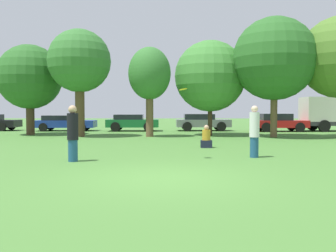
% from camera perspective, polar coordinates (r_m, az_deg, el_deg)
% --- Properties ---
extents(ground_plane, '(120.00, 120.00, 0.00)m').
position_cam_1_polar(ground_plane, '(8.67, -1.01, -7.92)').
color(ground_plane, '#477A33').
extents(person_thrower, '(0.34, 0.34, 1.70)m').
position_cam_1_polar(person_thrower, '(11.66, -14.31, -1.03)').
color(person_thrower, navy).
rests_on(person_thrower, ground).
extents(person_catcher, '(0.32, 0.32, 1.70)m').
position_cam_1_polar(person_catcher, '(12.57, 13.03, -0.79)').
color(person_catcher, navy).
rests_on(person_catcher, ground).
extents(frisbee, '(0.25, 0.25, 0.08)m').
position_cam_1_polar(frisbee, '(11.78, 2.31, 5.60)').
color(frisbee, yellow).
extents(bystander_sitting, '(0.46, 0.38, 0.94)m').
position_cam_1_polar(bystander_sitting, '(15.55, 5.85, -1.93)').
color(bystander_sitting, '#191E33').
rests_on(bystander_sitting, ground).
extents(tree_0, '(4.01, 4.01, 5.63)m').
position_cam_1_polar(tree_0, '(25.06, -20.33, 6.98)').
color(tree_0, '#473323').
rests_on(tree_0, ground).
extents(tree_1, '(3.65, 3.65, 6.24)m').
position_cam_1_polar(tree_1, '(22.62, -13.35, 9.51)').
color(tree_1, brown).
rests_on(tree_1, ground).
extents(tree_2, '(2.46, 2.46, 5.20)m').
position_cam_1_polar(tree_2, '(21.88, -2.83, 7.86)').
color(tree_2, brown).
rests_on(tree_2, ground).
extents(tree_3, '(4.33, 4.33, 5.79)m').
position_cam_1_polar(tree_3, '(23.14, 6.45, 7.54)').
color(tree_3, '#473323').
rests_on(tree_3, ground).
extents(tree_4, '(4.71, 4.71, 6.82)m').
position_cam_1_polar(tree_4, '(22.34, 15.92, 9.80)').
color(tree_4, brown).
rests_on(tree_4, ground).
extents(parked_car_blue, '(4.50, 2.08, 1.15)m').
position_cam_1_polar(parked_car_blue, '(28.98, -15.51, 0.52)').
color(parked_car_blue, '#1E389E').
rests_on(parked_car_blue, ground).
extents(parked_car_green, '(3.87, 2.16, 1.22)m').
position_cam_1_polar(parked_car_green, '(27.80, -5.51, 0.61)').
color(parked_car_green, '#196633').
rests_on(parked_car_green, ground).
extents(parked_car_grey, '(4.07, 2.12, 1.25)m').
position_cam_1_polar(parked_car_grey, '(28.16, 5.20, 0.66)').
color(parked_car_grey, slate).
rests_on(parked_car_grey, ground).
extents(parked_car_red, '(3.92, 2.04, 1.29)m').
position_cam_1_polar(parked_car_red, '(28.32, 16.44, 0.58)').
color(parked_car_red, red).
rests_on(parked_car_red, ground).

